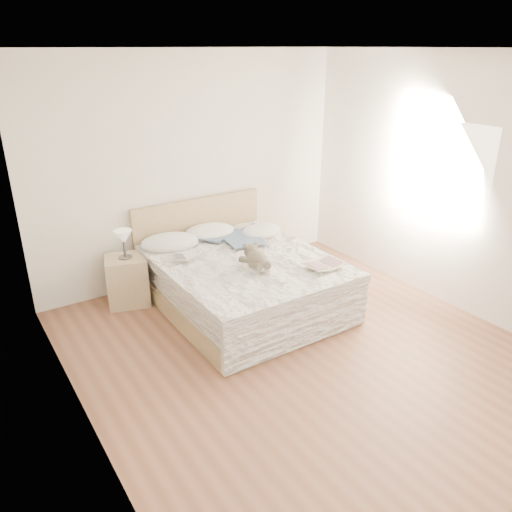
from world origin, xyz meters
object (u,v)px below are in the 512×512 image
Objects in this scene: childrens_book at (324,265)px; teddy_bear at (257,265)px; nightstand at (128,280)px; photo_book at (185,257)px; bed at (241,280)px; table_lamp at (123,238)px.

childrens_book is 0.69m from teddy_bear.
childrens_book is at bearing -42.85° from nightstand.
childrens_book is (1.09, -0.99, 0.00)m from photo_book.
photo_book is at bearing 156.19° from bed.
bed is 5.40× the size of childrens_book.
photo_book is 1.47m from childrens_book.
teddy_bear is (-0.05, -0.40, 0.34)m from bed.
table_lamp is at bearing 139.41° from teddy_bear.
bed reaches higher than photo_book.
nightstand is at bearing 82.85° from table_lamp.
bed is 0.53m from teddy_bear.
table_lamp is (-1.04, 0.72, 0.48)m from bed.
childrens_book is 1.08× the size of teddy_bear.
table_lamp is at bearing -97.15° from nightstand.
childrens_book is (1.59, -1.47, -0.16)m from table_lamp.
teddy_bear is (0.99, -1.13, 0.37)m from nightstand.
table_lamp reaches higher than nightstand.
teddy_bear reaches higher than photo_book.
teddy_bear is at bearing -48.52° from table_lamp.
nightstand is (-1.04, 0.73, -0.03)m from bed.
nightstand is 1.96× the size of photo_book.
bed is at bearing -13.56° from photo_book.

